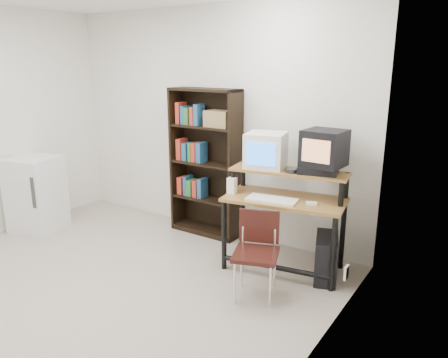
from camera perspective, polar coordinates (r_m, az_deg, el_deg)
The scene contains 17 objects.
floor at distance 4.17m, azimuth -18.39°, elevation -14.41°, with size 4.00×4.00×0.01m, color #B0A392.
back_wall at distance 5.15m, azimuth -1.95°, elevation 7.36°, with size 4.00×0.01×2.60m, color silver.
right_wall at distance 2.46m, azimuth 9.23°, elevation -1.59°, with size 0.01×4.00×2.60m, color silver.
computer_desk at distance 4.24m, azimuth 7.99°, elevation -3.10°, with size 1.21×0.74×0.98m.
crt_monitor at distance 4.33m, azimuth 5.49°, elevation 3.72°, with size 0.45×0.45×0.35m.
vcr at distance 4.18m, azimuth 12.19°, elevation 1.12°, with size 0.36×0.26×0.08m, color black.
crt_tv at distance 4.15m, azimuth 12.96°, elevation 3.95°, with size 0.38×0.38×0.34m.
cd_spindle at distance 4.17m, azimuth 8.78°, elevation 1.03°, with size 0.12×0.12×0.05m, color #26262B.
keyboard at distance 4.12m, azimuth 6.29°, elevation -2.78°, with size 0.47×0.21×0.04m, color white.
mousepad at distance 4.08m, azimuth 11.35°, elevation -3.39°, with size 0.22×0.18×0.01m, color black.
mouse at distance 4.06m, azimuth 11.37°, elevation -3.21°, with size 0.10×0.06×0.03m, color white.
desk_speaker at distance 4.31m, azimuth 1.05°, elevation -0.94°, with size 0.08×0.07×0.17m, color white.
pc_tower at distance 4.28m, azimuth 13.19°, elevation -9.98°, with size 0.20×0.45×0.42m, color black.
school_chair at distance 3.83m, azimuth 4.32°, elevation -8.68°, with size 0.48×0.48×0.75m.
bookshelf at distance 5.07m, azimuth -2.31°, elevation 2.41°, with size 0.85×0.29×1.71m.
mini_fridge at distance 5.74m, azimuth -23.33°, elevation -1.78°, with size 0.64×0.64×0.90m.
wall_outlet at distance 3.85m, azimuth 15.69°, elevation -11.69°, with size 0.02×0.08×0.12m, color beige.
Camera 1 is at (2.95, -2.16, 2.00)m, focal length 35.00 mm.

